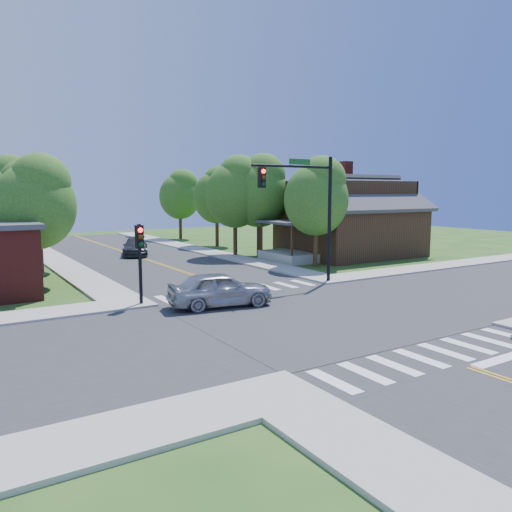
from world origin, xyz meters
TOP-DOWN VIEW (x-y plane):
  - ground at (0.00, 0.00)m, footprint 100.00×100.00m
  - road_ns at (0.00, 0.00)m, footprint 10.00×90.00m
  - road_ew at (0.00, 0.00)m, footprint 90.00×10.00m
  - intersection_patch at (0.00, 0.00)m, footprint 10.20×10.20m
  - sidewalk_ne at (15.82, 15.82)m, footprint 40.00×40.00m
  - crosswalk_north at (0.00, 6.20)m, footprint 8.85×2.00m
  - crosswalk_south at (0.00, -6.20)m, footprint 8.85×2.00m
  - centerline at (0.00, 0.00)m, footprint 0.30×90.00m
  - signal_mast_ne at (3.91, 5.59)m, footprint 5.30×0.42m
  - signal_pole_nw at (-5.60, 5.58)m, footprint 0.34×0.42m
  - house_ne at (15.11, 14.23)m, footprint 13.05×8.80m
  - tree_e_a at (8.90, 10.76)m, footprint 4.54×4.31m
  - tree_e_b at (8.69, 17.83)m, footprint 4.88×4.64m
  - tree_e_c at (9.23, 26.18)m, footprint 4.54×4.31m
  - tree_e_d at (9.22, 34.91)m, footprint 4.54×4.31m
  - tree_w_a at (-8.71, 13.17)m, footprint 4.32×4.11m
  - tree_w_b at (-8.63, 19.56)m, footprint 4.32×4.11m
  - tree_w_c at (-8.54, 28.10)m, footprint 4.81×4.57m
  - tree_house at (6.99, 18.72)m, footprint 4.81×4.57m
  - tree_bldg at (-7.76, 18.61)m, footprint 4.29×4.07m
  - car_silver at (-2.61, 3.50)m, footprint 3.50×5.38m
  - car_dgrey at (0.12, 23.43)m, footprint 5.01×6.08m

SIDE VIEW (x-z plane):
  - ground at x=0.00m, z-range 0.00..0.00m
  - intersection_patch at x=0.00m, z-range -0.03..0.03m
  - road_ns at x=0.00m, z-range 0.00..0.04m
  - road_ew at x=0.00m, z-range 0.01..0.04m
  - crosswalk_north at x=0.00m, z-range 0.04..0.05m
  - crosswalk_south at x=0.00m, z-range 0.04..0.05m
  - centerline at x=0.00m, z-range 0.04..0.05m
  - sidewalk_ne at x=15.82m, z-range 0.00..0.14m
  - car_dgrey at x=0.12m, z-range 0.00..1.40m
  - car_silver at x=-2.61m, z-range 0.00..1.62m
  - signal_pole_nw at x=-5.60m, z-range 0.76..4.56m
  - house_ne at x=15.11m, z-range -0.23..6.88m
  - tree_bldg at x=-7.76m, z-range 1.13..8.42m
  - tree_w_b at x=-8.63m, z-range 1.14..8.49m
  - tree_w_a at x=-8.71m, z-range 1.14..8.49m
  - signal_mast_ne at x=3.91m, z-range 1.25..8.45m
  - tree_e_d at x=9.22m, z-range 1.20..8.91m
  - tree_e_c at x=9.23m, z-range 1.20..8.91m
  - tree_e_a at x=8.90m, z-range 1.20..8.92m
  - tree_house at x=6.99m, z-range 1.27..9.44m
  - tree_w_c at x=-8.54m, z-range 1.27..9.45m
  - tree_e_b at x=8.69m, z-range 1.29..9.59m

